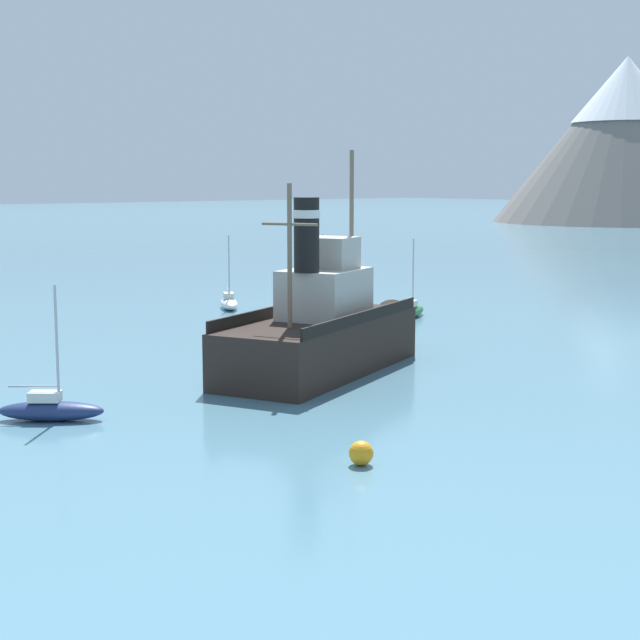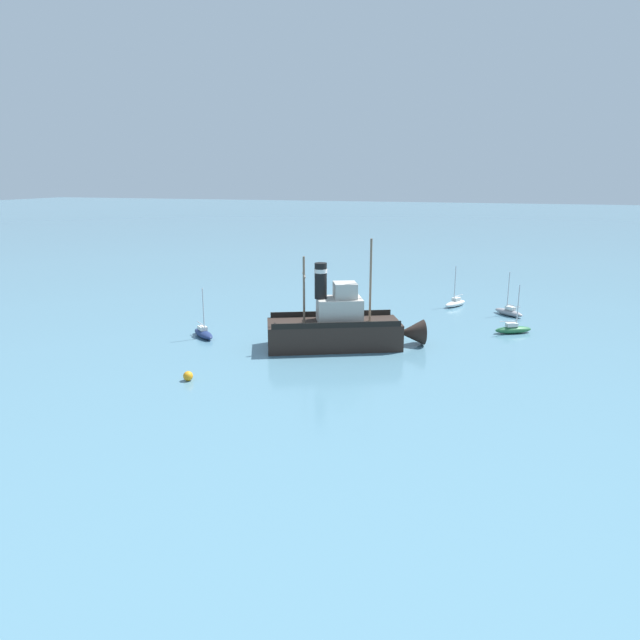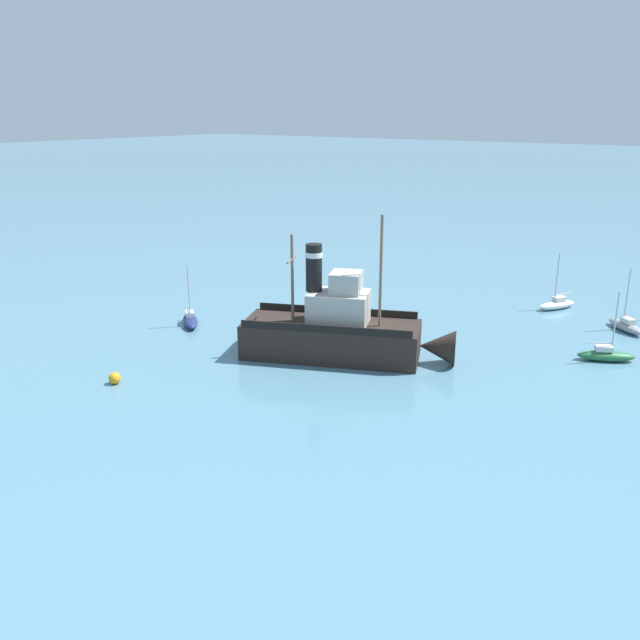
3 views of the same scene
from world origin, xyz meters
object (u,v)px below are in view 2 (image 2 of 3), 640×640
sailboat_grey (509,312)px  sailboat_white (455,303)px  sailboat_green (513,329)px  old_tugboat (340,328)px  sailboat_navy (203,333)px  mooring_buoy (188,376)px

sailboat_grey → sailboat_white: same height
sailboat_white → sailboat_green: size_ratio=1.00×
old_tugboat → sailboat_white: (-20.46, 8.51, -1.40)m
sailboat_navy → sailboat_green: bearing=110.8°
sailboat_grey → sailboat_green: size_ratio=1.00×
sailboat_grey → sailboat_green: 7.71m
old_tugboat → sailboat_navy: size_ratio=2.97×
old_tugboat → sailboat_grey: (-17.59, 14.66, -1.40)m
sailboat_white → mooring_buoy: size_ratio=6.53×
sailboat_grey → mooring_buoy: sailboat_grey is taller
sailboat_grey → sailboat_white: 6.79m
old_tugboat → mooring_buoy: (12.17, -8.64, -1.46)m
sailboat_grey → sailboat_white: size_ratio=1.00×
old_tugboat → sailboat_green: (-9.89, 15.10, -1.40)m
old_tugboat → sailboat_white: size_ratio=2.97×
old_tugboat → sailboat_green: size_ratio=2.97×
sailboat_white → old_tugboat: bearing=-22.6°
sailboat_green → sailboat_white: bearing=-148.1°
sailboat_navy → sailboat_white: bearing=134.2°
sailboat_grey → sailboat_navy: same height
old_tugboat → sailboat_navy: old_tugboat is taller
sailboat_green → mooring_buoy: (22.06, -23.74, -0.05)m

